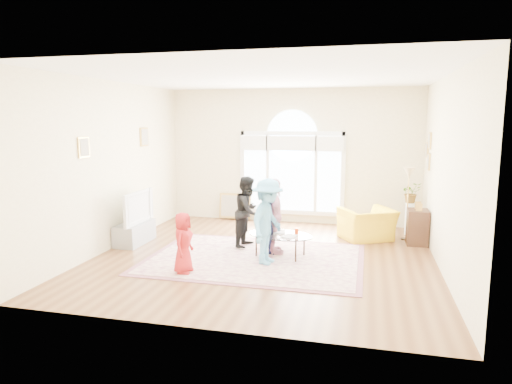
% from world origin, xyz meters
% --- Properties ---
extents(ground, '(6.00, 6.00, 0.00)m').
position_xyz_m(ground, '(0.00, 0.00, 0.00)').
color(ground, '#56331B').
rests_on(ground, ground).
extents(room_shell, '(6.00, 6.00, 6.00)m').
position_xyz_m(room_shell, '(0.01, 2.83, 1.57)').
color(room_shell, beige).
rests_on(room_shell, ground).
extents(area_rug, '(3.60, 2.60, 0.02)m').
position_xyz_m(area_rug, '(-0.14, -0.17, 0.01)').
color(area_rug, beige).
rests_on(area_rug, ground).
extents(rug_border, '(3.80, 2.80, 0.01)m').
position_xyz_m(rug_border, '(-0.14, -0.17, 0.01)').
color(rug_border, '#834D59').
rests_on(rug_border, ground).
extents(tv_console, '(0.45, 1.00, 0.42)m').
position_xyz_m(tv_console, '(-2.75, 0.30, 0.21)').
color(tv_console, gray).
rests_on(tv_console, ground).
extents(television, '(0.17, 1.12, 0.65)m').
position_xyz_m(television, '(-2.74, 0.30, 0.74)').
color(television, black).
rests_on(television, tv_console).
extents(coffee_table, '(1.33, 0.99, 0.54)m').
position_xyz_m(coffee_table, '(0.28, 0.08, 0.40)').
color(coffee_table, silver).
rests_on(coffee_table, ground).
extents(armchair, '(1.31, 1.26, 0.65)m').
position_xyz_m(armchair, '(1.80, 1.70, 0.33)').
color(armchair, yellow).
rests_on(armchair, ground).
extents(side_cabinet, '(0.40, 0.50, 0.70)m').
position_xyz_m(side_cabinet, '(2.78, 1.58, 0.35)').
color(side_cabinet, black).
rests_on(side_cabinet, ground).
extents(floor_lamp, '(0.27, 0.27, 1.51)m').
position_xyz_m(floor_lamp, '(2.60, 1.91, 1.28)').
color(floor_lamp, black).
rests_on(floor_lamp, ground).
extents(plant_pedestal, '(0.20, 0.20, 0.70)m').
position_xyz_m(plant_pedestal, '(2.70, 2.36, 0.35)').
color(plant_pedestal, white).
rests_on(plant_pedestal, ground).
extents(potted_plant, '(0.50, 0.47, 0.44)m').
position_xyz_m(potted_plant, '(2.70, 2.36, 0.92)').
color(potted_plant, '#33722D').
rests_on(potted_plant, plant_pedestal).
extents(leaning_picture, '(0.80, 0.14, 0.62)m').
position_xyz_m(leaning_picture, '(-1.40, 2.90, 0.00)').
color(leaning_picture, tan).
rests_on(leaning_picture, ground).
extents(child_red, '(0.32, 0.49, 0.99)m').
position_xyz_m(child_red, '(-1.07, -1.18, 0.51)').
color(child_red, '#AD1D20').
rests_on(child_red, area_rug).
extents(child_navy, '(0.38, 0.47, 1.11)m').
position_xyz_m(child_navy, '(0.06, 0.05, 0.58)').
color(child_navy, '#101434').
rests_on(child_navy, area_rug).
extents(child_black, '(0.60, 0.73, 1.37)m').
position_xyz_m(child_black, '(-0.46, 0.59, 0.71)').
color(child_black, black).
rests_on(child_black, area_rug).
extents(child_pink, '(0.64, 0.89, 1.40)m').
position_xyz_m(child_pink, '(0.14, 0.22, 0.72)').
color(child_pink, pink).
rests_on(child_pink, area_rug).
extents(child_blue, '(0.71, 1.03, 1.47)m').
position_xyz_m(child_blue, '(0.15, -0.40, 0.76)').
color(child_blue, '#5CABDA').
rests_on(child_blue, area_rug).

